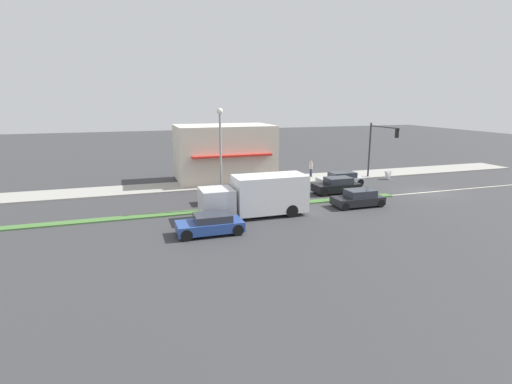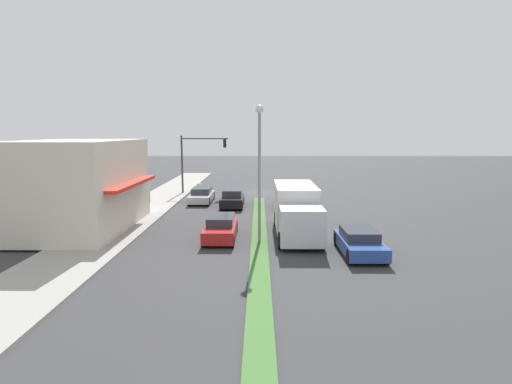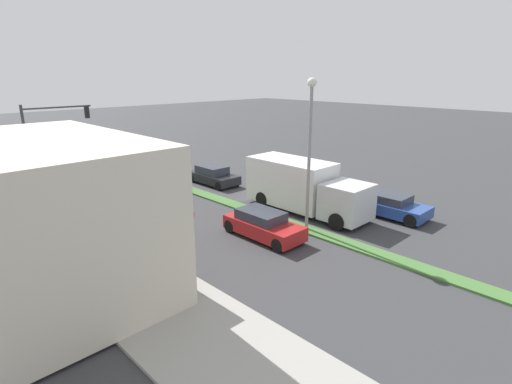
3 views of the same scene
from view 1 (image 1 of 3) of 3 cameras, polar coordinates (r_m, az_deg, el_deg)
ground_plane at (r=30.04m, az=-3.51°, el=-2.49°), size 160.00×160.00×0.00m
sidewalk_right at (r=38.46m, az=-7.68°, el=0.99°), size 4.00×73.00×0.12m
median_strip at (r=29.17m, az=-20.89°, el=-3.73°), size 0.90×46.00×0.10m
lane_marking_center at (r=38.60m, az=23.27°, el=-0.02°), size 0.16×60.00×0.01m
building_corner_store at (r=40.57m, az=-4.55°, el=5.68°), size 6.69×9.52×5.44m
traffic_signal_main at (r=42.04m, az=17.08°, el=6.86°), size 4.59×0.34×5.60m
street_lamp at (r=28.94m, az=-5.09°, el=6.53°), size 0.44×0.44×7.37m
pedestrian at (r=42.24m, az=7.86°, el=3.36°), size 0.34×0.34×1.67m
warning_aframe_sign at (r=43.36m, az=18.32°, el=2.30°), size 0.45×0.53×0.84m
delivery_truck at (r=28.00m, az=0.24°, el=-0.53°), size 2.44×7.50×2.87m
suv_black at (r=35.65m, az=11.45°, el=0.89°), size 1.81×4.02×1.41m
sedan_dark at (r=31.69m, az=14.40°, el=-0.90°), size 1.81×3.88×1.30m
sedan_silver at (r=39.02m, az=12.01°, el=1.83°), size 1.82×4.33×1.28m
coupe_blue at (r=24.62m, az=-6.54°, el=-4.60°), size 1.90×4.02×1.26m
hatchback_red at (r=31.99m, az=-4.26°, el=-0.35°), size 1.73×4.09×1.32m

